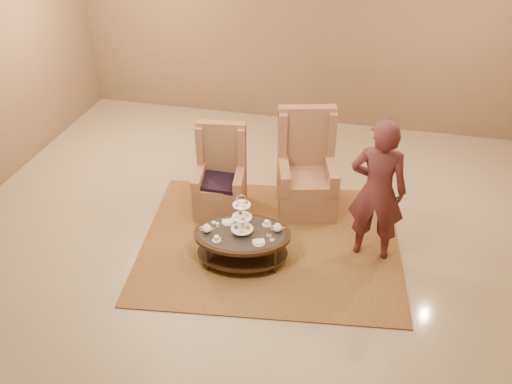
% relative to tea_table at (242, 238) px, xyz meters
% --- Properties ---
extents(ground, '(8.00, 8.00, 0.00)m').
position_rel_tea_table_xyz_m(ground, '(0.06, 0.15, -0.35)').
color(ground, tan).
rests_on(ground, ground).
extents(ceiling, '(8.00, 8.00, 0.02)m').
position_rel_tea_table_xyz_m(ceiling, '(0.06, 0.15, -0.35)').
color(ceiling, beige).
rests_on(ceiling, ground).
extents(wall_back, '(8.00, 0.04, 3.50)m').
position_rel_tea_table_xyz_m(wall_back, '(0.06, 4.15, 1.40)').
color(wall_back, olive).
rests_on(wall_back, ground).
extents(rug, '(3.57, 3.11, 0.02)m').
position_rel_tea_table_xyz_m(rug, '(0.26, 0.43, -0.34)').
color(rug, olive).
rests_on(rug, ground).
extents(tea_table, '(1.28, 0.99, 0.97)m').
position_rel_tea_table_xyz_m(tea_table, '(0.00, 0.00, 0.00)').
color(tea_table, black).
rests_on(tea_table, ground).
extents(armchair_left, '(0.75, 0.77, 1.22)m').
position_rel_tea_table_xyz_m(armchair_left, '(-0.58, 1.07, 0.06)').
color(armchair_left, '#A2704C').
rests_on(armchair_left, ground).
extents(armchair_right, '(0.94, 0.96, 1.41)m').
position_rel_tea_table_xyz_m(armchair_right, '(0.54, 1.38, 0.12)').
color(armchair_right, '#A2704C').
rests_on(armchair_right, ground).
extents(person, '(0.70, 0.48, 1.84)m').
position_rel_tea_table_xyz_m(person, '(1.50, 0.52, 0.57)').
color(person, '#522324').
rests_on(person, ground).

